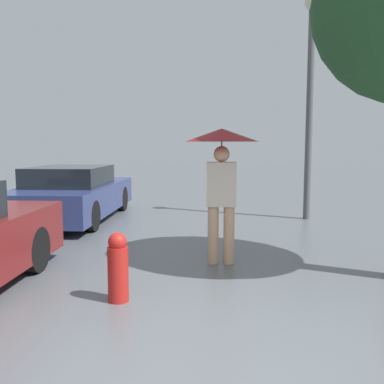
% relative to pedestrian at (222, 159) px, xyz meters
% --- Properties ---
extents(pedestrian, '(0.99, 0.99, 1.85)m').
position_rel_pedestrian_xyz_m(pedestrian, '(0.00, 0.00, 0.00)').
color(pedestrian, tan).
rests_on(pedestrian, ground_plane).
extents(parked_car_farthest, '(1.73, 4.12, 1.16)m').
position_rel_pedestrian_xyz_m(parked_car_farthest, '(-3.18, 3.25, -0.88)').
color(parked_car_farthest, navy).
rests_on(parked_car_farthest, ground_plane).
extents(street_lamp, '(0.34, 0.34, 4.74)m').
position_rel_pedestrian_xyz_m(street_lamp, '(1.91, 3.62, 1.48)').
color(street_lamp, '#515456').
rests_on(street_lamp, ground_plane).
extents(fire_hydrant, '(0.22, 0.22, 0.73)m').
position_rel_pedestrian_xyz_m(fire_hydrant, '(-1.09, -1.50, -1.07)').
color(fire_hydrant, '#B21E19').
rests_on(fire_hydrant, ground_plane).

